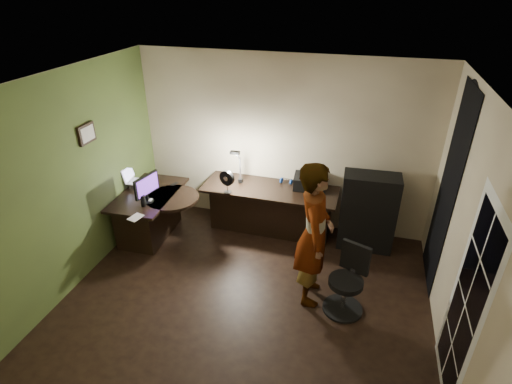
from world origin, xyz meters
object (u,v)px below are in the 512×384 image
(desk_right, at_px, (270,210))
(office_chair, at_px, (346,282))
(person, at_px, (314,235))
(desk_left, at_px, (151,214))
(monitor, at_px, (146,192))
(cabinet, at_px, (368,212))

(desk_right, xyz_separation_m, office_chair, (1.29, -1.43, 0.05))
(office_chair, relative_size, person, 0.47)
(desk_left, xyz_separation_m, monitor, (0.11, -0.22, 0.52))
(desk_right, bearing_deg, office_chair, -47.45)
(monitor, bearing_deg, cabinet, 27.20)
(desk_right, distance_m, office_chair, 1.93)
(desk_right, bearing_deg, cabinet, 0.79)
(desk_right, relative_size, person, 1.11)
(desk_left, relative_size, monitor, 2.78)
(cabinet, distance_m, person, 1.47)
(desk_left, height_order, monitor, monitor)
(desk_right, distance_m, cabinet, 1.48)
(monitor, height_order, office_chair, monitor)
(desk_left, xyz_separation_m, person, (2.59, -0.68, 0.56))
(desk_left, distance_m, monitor, 0.57)
(cabinet, bearing_deg, desk_left, -171.73)
(office_chair, bearing_deg, desk_left, -174.24)
(desk_left, xyz_separation_m, cabinet, (3.20, 0.60, 0.22))
(desk_left, bearing_deg, cabinet, 8.80)
(monitor, distance_m, person, 2.52)
(desk_left, relative_size, person, 0.69)
(cabinet, distance_m, monitor, 3.21)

